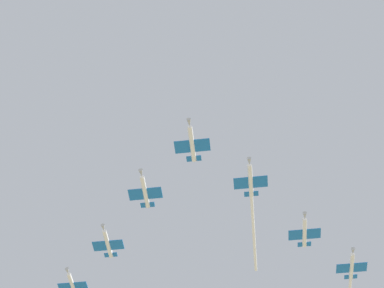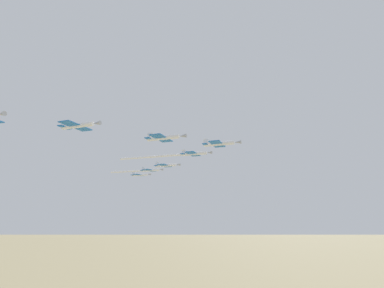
{
  "view_description": "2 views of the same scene",
  "coord_description": "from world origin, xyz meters",
  "px_view_note": "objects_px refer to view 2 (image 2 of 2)",
  "views": [
    {
      "loc": [
        -32.36,
        -68.34,
        2.27
      ],
      "look_at": [
        -13.14,
        -0.65,
        112.98
      ],
      "focal_mm": 46.85,
      "sensor_mm": 36.0,
      "label": 1
    },
    {
      "loc": [
        -100.18,
        12.89,
        91.04
      ],
      "look_at": [
        -27.02,
        9.25,
        109.3
      ],
      "focal_mm": 24.77,
      "sensor_mm": 36.0,
      "label": 2
    }
  ],
  "objects_px": {
    "jet_port_outer": "(166,165)",
    "jet_center_rear": "(142,171)",
    "jet_starboard_inner": "(164,138)",
    "jet_lead": "(220,144)",
    "jet_starboard_outer": "(78,126)",
    "jet_starboard_trail": "(140,175)",
    "jet_port_inner": "(174,155)"
  },
  "relations": [
    {
      "from": "jet_port_outer",
      "to": "jet_starboard_trail",
      "type": "bearing_deg",
      "value": -133.12
    },
    {
      "from": "jet_center_rear",
      "to": "jet_starboard_trail",
      "type": "relative_size",
      "value": 2.4
    },
    {
      "from": "jet_port_inner",
      "to": "jet_starboard_outer",
      "type": "relative_size",
      "value": 3.05
    },
    {
      "from": "jet_port_outer",
      "to": "jet_starboard_trail",
      "type": "relative_size",
      "value": 1.0
    },
    {
      "from": "jet_port_inner",
      "to": "jet_starboard_inner",
      "type": "relative_size",
      "value": 3.05
    },
    {
      "from": "jet_port_outer",
      "to": "jet_starboard_outer",
      "type": "relative_size",
      "value": 1.0
    },
    {
      "from": "jet_starboard_inner",
      "to": "jet_center_rear",
      "type": "distance_m",
      "value": 71.89
    },
    {
      "from": "jet_lead",
      "to": "jet_center_rear",
      "type": "xyz_separation_m",
      "value": [
        61.76,
        34.46,
        -0.56
      ]
    },
    {
      "from": "jet_port_inner",
      "to": "jet_port_outer",
      "type": "distance_m",
      "value": 18.15
    },
    {
      "from": "jet_starboard_outer",
      "to": "jet_center_rear",
      "type": "relative_size",
      "value": 0.42
    },
    {
      "from": "jet_starboard_outer",
      "to": "jet_center_rear",
      "type": "height_order",
      "value": "jet_starboard_outer"
    },
    {
      "from": "jet_center_rear",
      "to": "jet_port_inner",
      "type": "bearing_deg",
      "value": 47.55
    },
    {
      "from": "jet_starboard_inner",
      "to": "jet_center_rear",
      "type": "xyz_separation_m",
      "value": [
        70.1,
        15.94,
        -0.12
      ]
    },
    {
      "from": "jet_lead",
      "to": "jet_starboard_outer",
      "type": "distance_m",
      "value": 44.65
    },
    {
      "from": "jet_port_inner",
      "to": "jet_port_outer",
      "type": "height_order",
      "value": "jet_port_inner"
    },
    {
      "from": "jet_starboard_inner",
      "to": "jet_starboard_trail",
      "type": "xyz_separation_m",
      "value": [
        87.42,
        19.41,
        -0.33
      ]
    },
    {
      "from": "jet_lead",
      "to": "jet_port_inner",
      "type": "xyz_separation_m",
      "value": [
        22.34,
        15.78,
        0.44
      ]
    },
    {
      "from": "jet_port_inner",
      "to": "jet_lead",
      "type": "bearing_deg",
      "value": 57.43
    },
    {
      "from": "jet_port_inner",
      "to": "jet_starboard_trail",
      "type": "relative_size",
      "value": 3.05
    },
    {
      "from": "jet_center_rear",
      "to": "jet_starboard_outer",
      "type": "bearing_deg",
      "value": 16.42
    },
    {
      "from": "jet_starboard_inner",
      "to": "jet_starboard_outer",
      "type": "distance_m",
      "value": 24.52
    },
    {
      "from": "jet_lead",
      "to": "jet_center_rear",
      "type": "height_order",
      "value": "jet_lead"
    },
    {
      "from": "jet_port_outer",
      "to": "jet_center_rear",
      "type": "distance_m",
      "value": 26.22
    },
    {
      "from": "jet_lead",
      "to": "jet_port_inner",
      "type": "distance_m",
      "value": 27.35
    },
    {
      "from": "jet_starboard_inner",
      "to": "jet_port_outer",
      "type": "relative_size",
      "value": 1.0
    },
    {
      "from": "jet_starboard_outer",
      "to": "jet_port_inner",
      "type": "bearing_deg",
      "value": 166.62
    },
    {
      "from": "jet_starboard_inner",
      "to": "jet_port_outer",
      "type": "bearing_deg",
      "value": -156.12
    },
    {
      "from": "jet_lead",
      "to": "jet_port_inner",
      "type": "relative_size",
      "value": 0.33
    },
    {
      "from": "jet_lead",
      "to": "jet_starboard_outer",
      "type": "bearing_deg",
      "value": -48.73
    },
    {
      "from": "jet_starboard_inner",
      "to": "jet_lead",
      "type": "bearing_deg",
      "value": 136.44
    },
    {
      "from": "jet_starboard_trail",
      "to": "jet_port_inner",
      "type": "bearing_deg",
      "value": 43.53
    },
    {
      "from": "jet_center_rear",
      "to": "jet_starboard_trail",
      "type": "distance_m",
      "value": 17.66
    }
  ]
}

